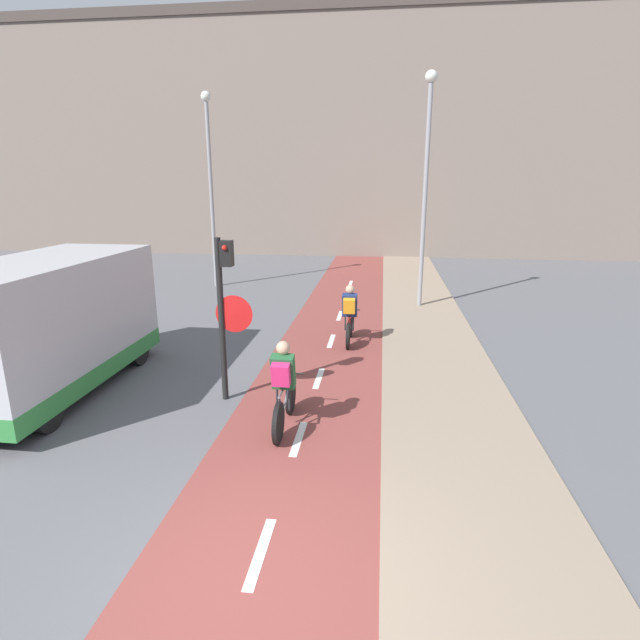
% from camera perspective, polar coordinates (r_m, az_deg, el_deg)
% --- Properties ---
extents(ground_plane, '(120.00, 120.00, 0.00)m').
position_cam_1_polar(ground_plane, '(5.61, -8.18, -28.26)').
color(ground_plane, '#5B5B60').
extents(bike_lane, '(2.55, 60.00, 0.02)m').
position_cam_1_polar(bike_lane, '(5.61, -8.15, -28.12)').
color(bike_lane, brown).
rests_on(bike_lane, ground_plane).
extents(sidewalk_strip, '(2.40, 60.00, 0.05)m').
position_cam_1_polar(sidewalk_strip, '(5.61, 20.91, -28.90)').
color(sidewalk_strip, gray).
rests_on(sidewalk_strip, ground_plane).
extents(building_row_background, '(60.00, 5.20, 12.46)m').
position_cam_1_polar(building_row_background, '(29.65, 5.07, 19.94)').
color(building_row_background, slate).
rests_on(building_row_background, ground_plane).
extents(traffic_light_pole, '(0.67, 0.25, 2.97)m').
position_cam_1_polar(traffic_light_pole, '(8.91, -10.77, 2.05)').
color(traffic_light_pole, black).
rests_on(traffic_light_pole, ground_plane).
extents(street_lamp_far, '(0.36, 0.36, 6.99)m').
position_cam_1_polar(street_lamp_far, '(19.47, -12.45, 16.22)').
color(street_lamp_far, gray).
rests_on(street_lamp_far, ground_plane).
extents(street_lamp_sidewalk, '(0.36, 0.36, 6.99)m').
position_cam_1_polar(street_lamp_sidewalk, '(15.99, 12.06, 16.50)').
color(street_lamp_sidewalk, gray).
rests_on(street_lamp_sidewalk, ground_plane).
extents(cyclist_near, '(0.46, 1.70, 1.48)m').
position_cam_1_polar(cyclist_near, '(8.03, -4.17, -7.75)').
color(cyclist_near, black).
rests_on(cyclist_near, ground_plane).
extents(cyclist_far, '(0.46, 1.65, 1.48)m').
position_cam_1_polar(cyclist_far, '(12.27, 3.40, 0.47)').
color(cyclist_far, black).
rests_on(cyclist_far, ground_plane).
extents(van, '(2.04, 4.77, 2.53)m').
position_cam_1_polar(van, '(10.60, -28.63, -0.82)').
color(van, '#B7B7BC').
rests_on(van, ground_plane).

